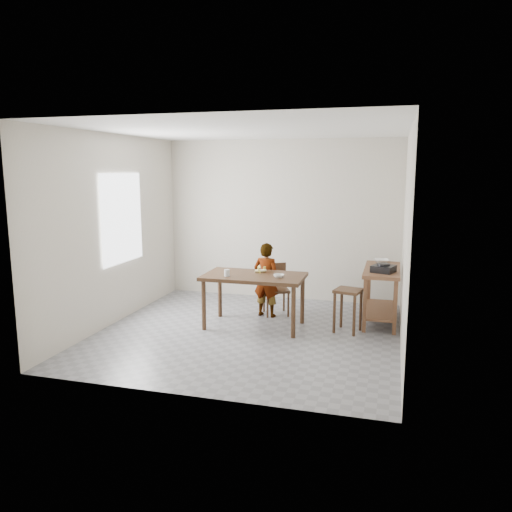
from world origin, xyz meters
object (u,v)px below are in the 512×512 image
(dining_chair, at_px, (276,290))
(stool, at_px, (348,310))
(child, at_px, (266,280))
(dining_table, at_px, (254,301))
(prep_counter, at_px, (381,295))

(dining_chair, bearing_deg, stool, -50.58)
(child, xyz_separation_m, dining_chair, (0.12, 0.13, -0.18))
(child, height_order, stool, child)
(dining_table, xyz_separation_m, stool, (1.30, 0.12, -0.08))
(stool, bearing_deg, prep_counter, 53.74)
(dining_table, relative_size, prep_counter, 1.17)
(dining_table, height_order, child, child)
(child, bearing_deg, dining_table, 94.79)
(dining_chair, height_order, stool, dining_chair)
(dining_table, xyz_separation_m, dining_chair, (0.16, 0.68, 0.01))
(child, relative_size, dining_chair, 1.46)
(dining_chair, xyz_separation_m, stool, (1.14, -0.56, -0.09))
(prep_counter, xyz_separation_m, dining_chair, (-1.56, -0.02, -0.01))
(dining_chair, bearing_deg, dining_table, -127.57)
(prep_counter, bearing_deg, dining_chair, -179.21)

